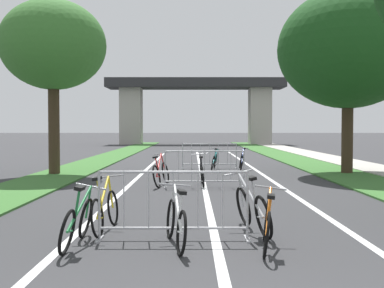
{
  "coord_description": "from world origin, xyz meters",
  "views": [
    {
      "loc": [
        -0.35,
        -2.44,
        1.7
      ],
      "look_at": [
        -0.41,
        22.48,
        0.84
      ],
      "focal_mm": 44.34,
      "sensor_mm": 36.0,
      "label": 1
    }
  ],
  "objects": [
    {
      "name": "crowd_barrier_nearest",
      "position": [
        -0.64,
        4.66,
        0.52
      ],
      "size": [
        2.3,
        0.45,
        1.05
      ],
      "rotation": [
        0.0,
        0.0,
        0.0
      ],
      "color": "#ADADB2",
      "rests_on": "ground"
    },
    {
      "name": "crowd_barrier_second",
      "position": [
        0.0,
        10.91,
        0.52
      ],
      "size": [
        2.32,
        0.55,
        1.05
      ],
      "rotation": [
        0.0,
        0.0,
        0.05
      ],
      "color": "#ADADB2",
      "rests_on": "ground"
    },
    {
      "name": "bicycle_blue_5",
      "position": [
        1.67,
        16.8,
        0.36
      ],
      "size": [
        0.48,
        1.63,
        0.92
      ],
      "rotation": [
        0.0,
        0.0,
        -0.06
      ],
      "color": "black",
      "rests_on": "ground"
    },
    {
      "name": "lane_stripe_center",
      "position": [
        0.0,
        16.09,
        0.0
      ],
      "size": [
        0.14,
        32.17,
        0.01
      ],
      "primitive_type": "cube",
      "color": "silver",
      "rests_on": "ground"
    },
    {
      "name": "bicycle_teal_1",
      "position": [
        0.56,
        16.69,
        0.35
      ],
      "size": [
        0.61,
        1.58,
        0.88
      ],
      "rotation": [
        0.0,
        0.0,
        -0.15
      ],
      "color": "black",
      "rests_on": "ground"
    },
    {
      "name": "bicycle_white_6",
      "position": [
        -0.58,
        4.27,
        0.35
      ],
      "size": [
        0.5,
        1.63,
        0.87
      ],
      "rotation": [
        0.0,
        0.0,
        0.18
      ],
      "color": "black",
      "rests_on": "ground"
    },
    {
      "name": "tree_right_oak_mid",
      "position": [
        5.33,
        14.87,
        4.55
      ],
      "size": [
        5.1,
        5.1,
        6.74
      ],
      "color": "#3D2D1E",
      "rests_on": "ground"
    },
    {
      "name": "bicycle_silver_3",
      "position": [
        0.62,
        5.16,
        0.38
      ],
      "size": [
        0.69,
        1.72,
        0.99
      ],
      "rotation": [
        0.0,
        0.0,
        0.19
      ],
      "color": "black",
      "rests_on": "ground"
    },
    {
      "name": "bicycle_red_8",
      "position": [
        -1.26,
        11.29,
        0.37
      ],
      "size": [
        0.51,
        1.76,
        0.98
      ],
      "rotation": [
        0.0,
        0.0,
        -0.17
      ],
      "color": "black",
      "rests_on": "ground"
    },
    {
      "name": "tree_left_pine_far",
      "position": [
        -5.31,
        14.55,
        4.62
      ],
      "size": [
        3.76,
        3.76,
        6.25
      ],
      "color": "#3D2D1E",
      "rests_on": "ground"
    },
    {
      "name": "bicycle_yellow_0",
      "position": [
        -1.77,
        5.24,
        0.36
      ],
      "size": [
        0.56,
        1.6,
        0.92
      ],
      "rotation": [
        0.0,
        0.0,
        -0.08
      ],
      "color": "black",
      "rests_on": "ground"
    },
    {
      "name": "crowd_barrier_third",
      "position": [
        0.37,
        17.17,
        0.52
      ],
      "size": [
        2.31,
        0.54,
        1.05
      ],
      "rotation": [
        0.0,
        0.0,
        0.04
      ],
      "color": "#ADADB2",
      "rests_on": "ground"
    },
    {
      "name": "lane_stripe_right_lane",
      "position": [
        2.2,
        16.09,
        0.0
      ],
      "size": [
        0.14,
        32.17,
        0.01
      ],
      "primitive_type": "cube",
      "color": "silver",
      "rests_on": "ground"
    },
    {
      "name": "sidewalk_path_right",
      "position": [
        7.04,
        22.75,
        0.04
      ],
      "size": [
        1.94,
        55.61,
        0.08
      ],
      "primitive_type": "cube",
      "color": "#ADA89E",
      "rests_on": "ground"
    },
    {
      "name": "bicycle_green_4",
      "position": [
        -1.99,
        4.27,
        0.35
      ],
      "size": [
        0.47,
        1.61,
        0.9
      ],
      "rotation": [
        0.0,
        0.0,
        -0.03
      ],
      "color": "black",
      "rests_on": "ground"
    },
    {
      "name": "lane_stripe_left_lane",
      "position": [
        -2.2,
        16.09,
        0.0
      ],
      "size": [
        0.14,
        32.17,
        0.01
      ],
      "primitive_type": "cube",
      "color": "silver",
      "rests_on": "ground"
    },
    {
      "name": "bicycle_orange_7",
      "position": [
        0.69,
        4.13,
        0.35
      ],
      "size": [
        0.54,
        1.62,
        0.85
      ],
      "rotation": [
        0.0,
        0.0,
        -0.15
      ],
      "color": "black",
      "rests_on": "ground"
    },
    {
      "name": "grass_verge_left",
      "position": [
        -5.04,
        22.75,
        0.03
      ],
      "size": [
        2.06,
        55.61,
        0.05
      ],
      "primitive_type": "cube",
      "color": "#386B2D",
      "rests_on": "ground"
    },
    {
      "name": "overpass_bridge",
      "position": [
        0.0,
        45.96,
        4.61
      ],
      "size": [
        17.93,
        3.94,
        6.63
      ],
      "color": "#2D2D30",
      "rests_on": "ground"
    },
    {
      "name": "grass_verge_right",
      "position": [
        5.04,
        22.75,
        0.03
      ],
      "size": [
        2.06,
        55.61,
        0.05
      ],
      "primitive_type": "cube",
      "color": "#386B2D",
      "rests_on": "ground"
    },
    {
      "name": "bicycle_black_2",
      "position": [
        -0.06,
        11.39,
        0.35
      ],
      "size": [
        0.51,
        1.56,
        0.94
      ],
      "rotation": [
        0.0,
        0.0,
        0.03
      ],
      "color": "black",
      "rests_on": "ground"
    }
  ]
}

